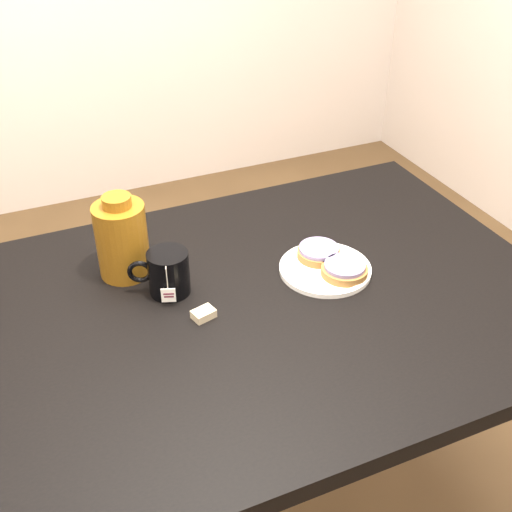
% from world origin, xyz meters
% --- Properties ---
extents(table, '(1.40, 0.90, 0.75)m').
position_xyz_m(table, '(0.00, 0.00, 0.67)').
color(table, black).
rests_on(table, ground_plane).
extents(plate, '(0.21, 0.21, 0.02)m').
position_xyz_m(plate, '(0.24, 0.03, 0.76)').
color(plate, white).
rests_on(plate, table).
extents(bagel_back, '(0.12, 0.12, 0.03)m').
position_xyz_m(bagel_back, '(0.24, 0.08, 0.77)').
color(bagel_back, brown).
rests_on(bagel_back, plate).
extents(bagel_front, '(0.13, 0.13, 0.03)m').
position_xyz_m(bagel_front, '(0.26, -0.01, 0.77)').
color(bagel_front, brown).
rests_on(bagel_front, plate).
extents(mug, '(0.14, 0.11, 0.10)m').
position_xyz_m(mug, '(-0.11, 0.10, 0.80)').
color(mug, black).
rests_on(mug, table).
extents(teabag_pouch, '(0.05, 0.04, 0.02)m').
position_xyz_m(teabag_pouch, '(-0.07, -0.01, 0.76)').
color(teabag_pouch, '#C6B793').
rests_on(teabag_pouch, table).
extents(bagel_package, '(0.13, 0.13, 0.19)m').
position_xyz_m(bagel_package, '(-0.17, 0.21, 0.84)').
color(bagel_package, '#5D350C').
rests_on(bagel_package, table).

